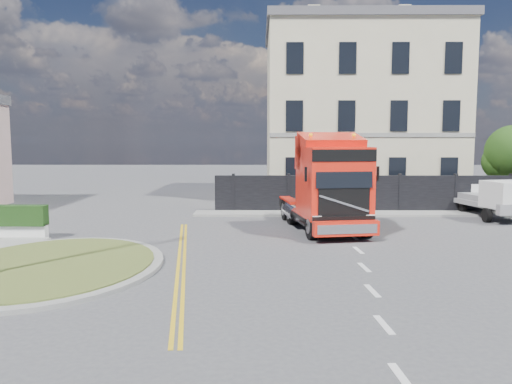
{
  "coord_description": "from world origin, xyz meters",
  "views": [
    {
      "loc": [
        -0.55,
        -17.87,
        3.92
      ],
      "look_at": [
        -0.72,
        2.34,
        1.8
      ],
      "focal_mm": 35.0,
      "sensor_mm": 36.0,
      "label": 1
    }
  ],
  "objects": [
    {
      "name": "flatbed_pickup",
      "position": [
        11.2,
        6.26,
        1.06
      ],
      "size": [
        2.79,
        5.04,
        1.97
      ],
      "rotation": [
        0.0,
        0.0,
        0.2
      ],
      "color": "slate",
      "rests_on": "ground"
    },
    {
      "name": "tree",
      "position": [
        14.38,
        12.1,
        3.05
      ],
      "size": [
        3.2,
        3.2,
        4.8
      ],
      "color": "#382619",
      "rests_on": "ground"
    },
    {
      "name": "truck",
      "position": [
        2.36,
        3.12,
        1.83
      ],
      "size": [
        3.58,
        7.14,
        4.09
      ],
      "rotation": [
        0.0,
        0.0,
        0.16
      ],
      "color": "black",
      "rests_on": "ground"
    },
    {
      "name": "traffic_island",
      "position": [
        -7.0,
        -3.0,
        0.08
      ],
      "size": [
        6.8,
        6.8,
        0.17
      ],
      "color": "gray",
      "rests_on": "ground"
    },
    {
      "name": "ground",
      "position": [
        0.0,
        0.0,
        0.0
      ],
      "size": [
        120.0,
        120.0,
        0.0
      ],
      "primitive_type": "plane",
      "color": "#424244",
      "rests_on": "ground"
    },
    {
      "name": "pavement_far",
      "position": [
        6.0,
        8.1,
        0.06
      ],
      "size": [
        20.0,
        1.6,
        0.12
      ],
      "primitive_type": "cube",
      "color": "gray",
      "rests_on": "ground"
    },
    {
      "name": "hoarding_fence",
      "position": [
        6.55,
        9.0,
        1.0
      ],
      "size": [
        18.8,
        0.25,
        2.0
      ],
      "color": "black",
      "rests_on": "ground"
    },
    {
      "name": "georgian_building",
      "position": [
        6.0,
        16.5,
        5.77
      ],
      "size": [
        12.3,
        10.3,
        12.8
      ],
      "color": "beige",
      "rests_on": "ground"
    }
  ]
}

